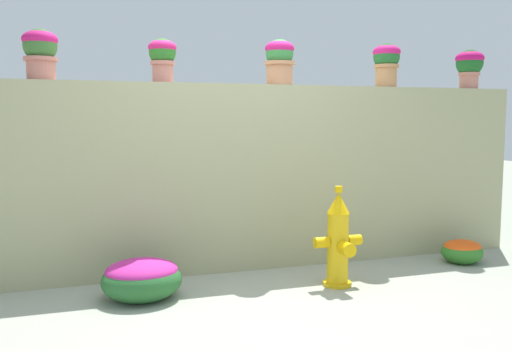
{
  "coord_description": "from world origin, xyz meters",
  "views": [
    {
      "loc": [
        -1.25,
        -3.74,
        1.35
      ],
      "look_at": [
        0.22,
        0.74,
        0.86
      ],
      "focal_mm": 38.04,
      "sensor_mm": 36.0,
      "label": 1
    }
  ],
  "objects_px": {
    "potted_plant_2": "(162,56)",
    "potted_plant_5": "(469,65)",
    "flower_bush_left": "(462,250)",
    "flower_bush_right": "(142,277)",
    "fire_hydrant": "(338,241)",
    "potted_plant_3": "(280,59)",
    "potted_plant_4": "(386,61)",
    "potted_plant_1": "(40,50)"
  },
  "relations": [
    {
      "from": "potted_plant_2",
      "to": "potted_plant_5",
      "type": "xyz_separation_m",
      "value": [
        3.11,
        -0.03,
        0.02
      ]
    },
    {
      "from": "potted_plant_2",
      "to": "flower_bush_left",
      "type": "relative_size",
      "value": 0.94
    },
    {
      "from": "potted_plant_2",
      "to": "flower_bush_right",
      "type": "distance_m",
      "value": 1.85
    },
    {
      "from": "fire_hydrant",
      "to": "potted_plant_3",
      "type": "bearing_deg",
      "value": 106.38
    },
    {
      "from": "potted_plant_4",
      "to": "flower_bush_right",
      "type": "relative_size",
      "value": 0.69
    },
    {
      "from": "potted_plant_1",
      "to": "flower_bush_left",
      "type": "xyz_separation_m",
      "value": [
        3.67,
        -0.5,
        -1.77
      ]
    },
    {
      "from": "potted_plant_3",
      "to": "flower_bush_left",
      "type": "distance_m",
      "value": 2.48
    },
    {
      "from": "potted_plant_2",
      "to": "potted_plant_4",
      "type": "xyz_separation_m",
      "value": [
        2.14,
        -0.03,
        0.03
      ]
    },
    {
      "from": "potted_plant_5",
      "to": "fire_hydrant",
      "type": "xyz_separation_m",
      "value": [
        -1.84,
        -0.77,
        -1.53
      ]
    },
    {
      "from": "potted_plant_2",
      "to": "potted_plant_5",
      "type": "distance_m",
      "value": 3.11
    },
    {
      "from": "potted_plant_2",
      "to": "fire_hydrant",
      "type": "distance_m",
      "value": 2.13
    },
    {
      "from": "potted_plant_1",
      "to": "flower_bush_right",
      "type": "bearing_deg",
      "value": -41.96
    },
    {
      "from": "potted_plant_2",
      "to": "potted_plant_4",
      "type": "distance_m",
      "value": 2.14
    },
    {
      "from": "fire_hydrant",
      "to": "flower_bush_right",
      "type": "xyz_separation_m",
      "value": [
        -1.55,
        0.16,
        -0.2
      ]
    },
    {
      "from": "potted_plant_3",
      "to": "flower_bush_left",
      "type": "relative_size",
      "value": 1.04
    },
    {
      "from": "potted_plant_1",
      "to": "flower_bush_right",
      "type": "xyz_separation_m",
      "value": [
        0.68,
        -0.61,
        -1.73
      ]
    },
    {
      "from": "potted_plant_2",
      "to": "flower_bush_left",
      "type": "xyz_separation_m",
      "value": [
        2.71,
        -0.52,
        -1.76
      ]
    },
    {
      "from": "potted_plant_4",
      "to": "potted_plant_5",
      "type": "relative_size",
      "value": 1.05
    },
    {
      "from": "potted_plant_1",
      "to": "potted_plant_2",
      "type": "distance_m",
      "value": 0.96
    },
    {
      "from": "potted_plant_1",
      "to": "potted_plant_5",
      "type": "distance_m",
      "value": 4.07
    },
    {
      "from": "potted_plant_2",
      "to": "potted_plant_5",
      "type": "height_order",
      "value": "potted_plant_5"
    },
    {
      "from": "potted_plant_1",
      "to": "flower_bush_right",
      "type": "distance_m",
      "value": 1.95
    },
    {
      "from": "potted_plant_2",
      "to": "potted_plant_3",
      "type": "height_order",
      "value": "potted_plant_3"
    },
    {
      "from": "flower_bush_left",
      "to": "potted_plant_3",
      "type": "bearing_deg",
      "value": 163.4
    },
    {
      "from": "potted_plant_3",
      "to": "fire_hydrant",
      "type": "bearing_deg",
      "value": -73.62
    },
    {
      "from": "potted_plant_5",
      "to": "flower_bush_left",
      "type": "xyz_separation_m",
      "value": [
        -0.4,
        -0.49,
        -1.78
      ]
    },
    {
      "from": "potted_plant_5",
      "to": "fire_hydrant",
      "type": "bearing_deg",
      "value": -157.34
    },
    {
      "from": "flower_bush_right",
      "to": "potted_plant_3",
      "type": "bearing_deg",
      "value": 24.53
    },
    {
      "from": "potted_plant_2",
      "to": "flower_bush_right",
      "type": "bearing_deg",
      "value": -113.78
    },
    {
      "from": "potted_plant_1",
      "to": "potted_plant_5",
      "type": "height_order",
      "value": "potted_plant_1"
    },
    {
      "from": "potted_plant_4",
      "to": "flower_bush_right",
      "type": "height_order",
      "value": "potted_plant_4"
    },
    {
      "from": "potted_plant_1",
      "to": "potted_plant_3",
      "type": "bearing_deg",
      "value": -0.26
    },
    {
      "from": "potted_plant_3",
      "to": "flower_bush_right",
      "type": "height_order",
      "value": "potted_plant_3"
    },
    {
      "from": "potted_plant_1",
      "to": "potted_plant_4",
      "type": "xyz_separation_m",
      "value": [
        3.1,
        -0.01,
        0.02
      ]
    },
    {
      "from": "flower_bush_right",
      "to": "flower_bush_left",
      "type": "bearing_deg",
      "value": 2.09
    },
    {
      "from": "potted_plant_2",
      "to": "fire_hydrant",
      "type": "xyz_separation_m",
      "value": [
        1.27,
        -0.79,
        -1.52
      ]
    },
    {
      "from": "potted_plant_1",
      "to": "potted_plant_4",
      "type": "height_order",
      "value": "potted_plant_4"
    },
    {
      "from": "potted_plant_2",
      "to": "potted_plant_4",
      "type": "relative_size",
      "value": 0.89
    },
    {
      "from": "potted_plant_2",
      "to": "potted_plant_4",
      "type": "bearing_deg",
      "value": -0.84
    },
    {
      "from": "potted_plant_1",
      "to": "potted_plant_4",
      "type": "relative_size",
      "value": 0.96
    },
    {
      "from": "potted_plant_3",
      "to": "potted_plant_5",
      "type": "height_order",
      "value": "potted_plant_3"
    },
    {
      "from": "flower_bush_left",
      "to": "potted_plant_5",
      "type": "bearing_deg",
      "value": 50.84
    }
  ]
}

